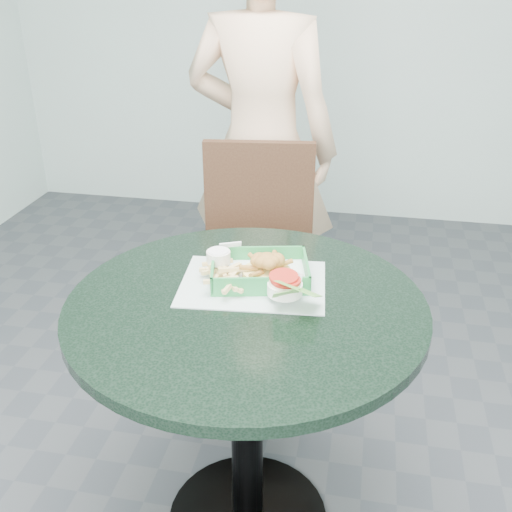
% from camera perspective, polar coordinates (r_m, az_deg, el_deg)
% --- Properties ---
extents(cafe_table, '(0.89, 0.89, 0.75)m').
position_cam_1_polar(cafe_table, '(1.58, -0.91, -10.21)').
color(cafe_table, black).
rests_on(cafe_table, floor).
extents(dining_chair, '(0.41, 0.41, 0.93)m').
position_cam_1_polar(dining_chair, '(2.25, -0.20, 0.36)').
color(dining_chair, '#342118').
rests_on(dining_chair, floor).
extents(diner_person, '(0.76, 0.57, 1.91)m').
position_cam_1_polar(diner_person, '(2.38, 0.50, 12.74)').
color(diner_person, beige).
rests_on(diner_person, floor).
extents(placemat, '(0.39, 0.31, 0.00)m').
position_cam_1_polar(placemat, '(1.56, -0.29, -3.27)').
color(placemat, '#AAC0B9').
rests_on(placemat, cafe_table).
extents(food_basket, '(0.25, 0.18, 0.05)m').
position_cam_1_polar(food_basket, '(1.57, 0.35, -2.38)').
color(food_basket, '#25853F').
rests_on(food_basket, placemat).
extents(crab_sandwich, '(0.12, 0.12, 0.07)m').
position_cam_1_polar(crab_sandwich, '(1.54, 0.90, -1.61)').
color(crab_sandwich, '#EED671').
rests_on(crab_sandwich, food_basket).
extents(fries_pile, '(0.16, 0.16, 0.05)m').
position_cam_1_polar(fries_pile, '(1.55, -3.31, -1.80)').
color(fries_pile, '#E1C074').
rests_on(fries_pile, food_basket).
extents(sauce_ramekin, '(0.06, 0.06, 0.04)m').
position_cam_1_polar(sauce_ramekin, '(1.61, -3.17, -0.30)').
color(sauce_ramekin, silver).
rests_on(sauce_ramekin, food_basket).
extents(garnish_cup, '(0.13, 0.13, 0.05)m').
position_cam_1_polar(garnish_cup, '(1.45, 2.13, -3.78)').
color(garnish_cup, white).
rests_on(garnish_cup, food_basket).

